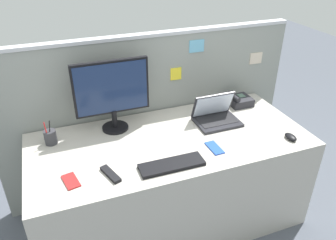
{
  "coord_description": "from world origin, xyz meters",
  "views": [
    {
      "loc": [
        -0.68,
        -1.75,
        1.95
      ],
      "look_at": [
        0.0,
        0.05,
        0.84
      ],
      "focal_mm": 35.72,
      "sensor_mm": 36.0,
      "label": 1
    }
  ],
  "objects_px": {
    "computer_mouse_right_hand": "(291,137)",
    "desktop_monitor": "(112,91)",
    "pen_cup": "(50,137)",
    "keyboard_main": "(172,165)",
    "cell_phone_red_case": "(71,181)",
    "desk_phone": "(239,100)",
    "cell_phone_blue_case": "(214,148)",
    "tv_remote": "(111,174)",
    "laptop": "(216,115)"
  },
  "relations": [
    {
      "from": "desk_phone",
      "to": "keyboard_main",
      "type": "distance_m",
      "value": 0.97
    },
    {
      "from": "desk_phone",
      "to": "cell_phone_red_case",
      "type": "bearing_deg",
      "value": -160.41
    },
    {
      "from": "computer_mouse_right_hand",
      "to": "cell_phone_blue_case",
      "type": "relative_size",
      "value": 0.67
    },
    {
      "from": "computer_mouse_right_hand",
      "to": "desktop_monitor",
      "type": "bearing_deg",
      "value": 153.51
    },
    {
      "from": "cell_phone_red_case",
      "to": "pen_cup",
      "type": "bearing_deg",
      "value": 87.87
    },
    {
      "from": "desktop_monitor",
      "to": "tv_remote",
      "type": "xyz_separation_m",
      "value": [
        -0.14,
        -0.51,
        -0.28
      ]
    },
    {
      "from": "keyboard_main",
      "to": "pen_cup",
      "type": "xyz_separation_m",
      "value": [
        -0.65,
        0.51,
        0.04
      ]
    },
    {
      "from": "keyboard_main",
      "to": "computer_mouse_right_hand",
      "type": "relative_size",
      "value": 3.91
    },
    {
      "from": "desk_phone",
      "to": "computer_mouse_right_hand",
      "type": "relative_size",
      "value": 1.73
    },
    {
      "from": "laptop",
      "to": "tv_remote",
      "type": "xyz_separation_m",
      "value": [
        -0.85,
        -0.34,
        -0.04
      ]
    },
    {
      "from": "desk_phone",
      "to": "computer_mouse_right_hand",
      "type": "distance_m",
      "value": 0.57
    },
    {
      "from": "keyboard_main",
      "to": "tv_remote",
      "type": "xyz_separation_m",
      "value": [
        -0.36,
        0.04,
        -0.0
      ]
    },
    {
      "from": "computer_mouse_right_hand",
      "to": "cell_phone_blue_case",
      "type": "xyz_separation_m",
      "value": [
        -0.53,
        0.08,
        -0.01
      ]
    },
    {
      "from": "tv_remote",
      "to": "keyboard_main",
      "type": "bearing_deg",
      "value": -25.16
    },
    {
      "from": "laptop",
      "to": "desk_phone",
      "type": "height_order",
      "value": "laptop"
    },
    {
      "from": "laptop",
      "to": "desk_phone",
      "type": "distance_m",
      "value": 0.35
    },
    {
      "from": "computer_mouse_right_hand",
      "to": "cell_phone_blue_case",
      "type": "height_order",
      "value": "computer_mouse_right_hand"
    },
    {
      "from": "desk_phone",
      "to": "cell_phone_blue_case",
      "type": "xyz_separation_m",
      "value": [
        -0.47,
        -0.48,
        -0.03
      ]
    },
    {
      "from": "desktop_monitor",
      "to": "pen_cup",
      "type": "relative_size",
      "value": 2.91
    },
    {
      "from": "keyboard_main",
      "to": "cell_phone_red_case",
      "type": "height_order",
      "value": "keyboard_main"
    },
    {
      "from": "desktop_monitor",
      "to": "laptop",
      "type": "height_order",
      "value": "desktop_monitor"
    },
    {
      "from": "desk_phone",
      "to": "keyboard_main",
      "type": "xyz_separation_m",
      "value": [
        -0.79,
        -0.56,
        -0.02
      ]
    },
    {
      "from": "pen_cup",
      "to": "desktop_monitor",
      "type": "bearing_deg",
      "value": 6.01
    },
    {
      "from": "pen_cup",
      "to": "cell_phone_blue_case",
      "type": "relative_size",
      "value": 1.17
    },
    {
      "from": "tv_remote",
      "to": "computer_mouse_right_hand",
      "type": "bearing_deg",
      "value": -20.44
    },
    {
      "from": "desktop_monitor",
      "to": "cell_phone_blue_case",
      "type": "height_order",
      "value": "desktop_monitor"
    },
    {
      "from": "pen_cup",
      "to": "cell_phone_red_case",
      "type": "xyz_separation_m",
      "value": [
        0.07,
        -0.44,
        -0.04
      ]
    },
    {
      "from": "desk_phone",
      "to": "cell_phone_red_case",
      "type": "relative_size",
      "value": 1.25
    },
    {
      "from": "desktop_monitor",
      "to": "cell_phone_blue_case",
      "type": "distance_m",
      "value": 0.77
    },
    {
      "from": "laptop",
      "to": "computer_mouse_right_hand",
      "type": "xyz_separation_m",
      "value": [
        0.36,
        -0.39,
        -0.03
      ]
    },
    {
      "from": "desktop_monitor",
      "to": "cell_phone_red_case",
      "type": "relative_size",
      "value": 3.66
    },
    {
      "from": "desktop_monitor",
      "to": "cell_phone_blue_case",
      "type": "xyz_separation_m",
      "value": [
        0.54,
        -0.48,
        -0.28
      ]
    },
    {
      "from": "desktop_monitor",
      "to": "pen_cup",
      "type": "xyz_separation_m",
      "value": [
        -0.43,
        -0.05,
        -0.24
      ]
    },
    {
      "from": "pen_cup",
      "to": "cell_phone_red_case",
      "type": "bearing_deg",
      "value": -80.45
    },
    {
      "from": "desk_phone",
      "to": "computer_mouse_right_hand",
      "type": "xyz_separation_m",
      "value": [
        0.06,
        -0.56,
        -0.02
      ]
    },
    {
      "from": "laptop",
      "to": "cell_phone_red_case",
      "type": "distance_m",
      "value": 1.11
    },
    {
      "from": "laptop",
      "to": "keyboard_main",
      "type": "relative_size",
      "value": 0.79
    },
    {
      "from": "computer_mouse_right_hand",
      "to": "desk_phone",
      "type": "bearing_deg",
      "value": 96.99
    },
    {
      "from": "desk_phone",
      "to": "desktop_monitor",
      "type": "bearing_deg",
      "value": -179.67
    },
    {
      "from": "computer_mouse_right_hand",
      "to": "pen_cup",
      "type": "bearing_deg",
      "value": 162.28
    },
    {
      "from": "desk_phone",
      "to": "cell_phone_red_case",
      "type": "height_order",
      "value": "desk_phone"
    },
    {
      "from": "laptop",
      "to": "cell_phone_blue_case",
      "type": "distance_m",
      "value": 0.36
    },
    {
      "from": "desk_phone",
      "to": "keyboard_main",
      "type": "bearing_deg",
      "value": -144.88
    },
    {
      "from": "desktop_monitor",
      "to": "computer_mouse_right_hand",
      "type": "xyz_separation_m",
      "value": [
        1.07,
        -0.56,
        -0.27
      ]
    },
    {
      "from": "cell_phone_blue_case",
      "to": "tv_remote",
      "type": "xyz_separation_m",
      "value": [
        -0.68,
        -0.03,
        0.01
      ]
    },
    {
      "from": "pen_cup",
      "to": "desk_phone",
      "type": "bearing_deg",
      "value": 2.05
    },
    {
      "from": "keyboard_main",
      "to": "tv_remote",
      "type": "relative_size",
      "value": 2.3
    },
    {
      "from": "cell_phone_blue_case",
      "to": "tv_remote",
      "type": "relative_size",
      "value": 0.87
    },
    {
      "from": "cell_phone_blue_case",
      "to": "laptop",
      "type": "bearing_deg",
      "value": 59.8
    },
    {
      "from": "desktop_monitor",
      "to": "cell_phone_red_case",
      "type": "bearing_deg",
      "value": -126.86
    }
  ]
}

